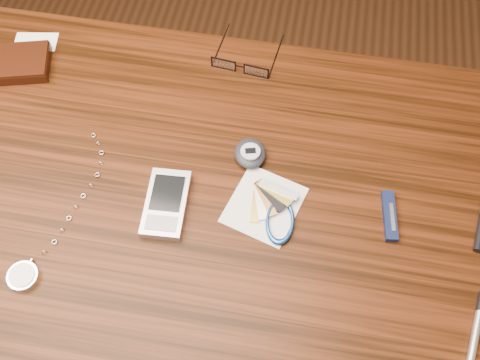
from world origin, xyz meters
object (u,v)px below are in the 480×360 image
at_px(wallet_and_card, 20,63).
at_px(pedometer, 250,153).
at_px(pocket_knife, 390,216).
at_px(silver_pen, 476,330).
at_px(eyeglasses, 241,65).
at_px(pda_phone, 166,203).
at_px(notepad_keys, 272,211).
at_px(pocket_watch, 26,271).
at_px(desk, 191,232).

xyz_separation_m(wallet_and_card, pedometer, (0.43, -0.12, -0.00)).
relative_size(pocket_knife, silver_pen, 0.64).
bearing_deg(eyeglasses, silver_pen, -45.63).
bearing_deg(pda_phone, notepad_keys, 6.10).
distance_m(pedometer, pocket_knife, 0.23).
relative_size(pda_phone, silver_pen, 0.90).
xyz_separation_m(eyeglasses, pedometer, (0.05, -0.18, -0.00)).
distance_m(wallet_and_card, silver_pen, 0.84).
bearing_deg(pocket_watch, wallet_and_card, 112.77).
relative_size(wallet_and_card, pocket_watch, 0.52).
height_order(desk, notepad_keys, notepad_keys).
bearing_deg(pda_phone, eyeglasses, 77.63).
bearing_deg(silver_pen, desk, 164.29).
distance_m(pocket_watch, pedometer, 0.37).
distance_m(pda_phone, silver_pen, 0.46).
relative_size(pda_phone, notepad_keys, 0.86).
xyz_separation_m(desk, notepad_keys, (0.13, 0.01, 0.11)).
bearing_deg(desk, eyeglasses, 82.69).
xyz_separation_m(pocket_watch, pedometer, (0.28, 0.25, 0.00)).
bearing_deg(silver_pen, pocket_watch, -177.44).
relative_size(desk, silver_pen, 7.79).
bearing_deg(desk, wallet_and_card, 148.13).
xyz_separation_m(pocket_watch, notepad_keys, (0.33, 0.15, -0.00)).
bearing_deg(pda_phone, pocket_watch, -140.59).
distance_m(wallet_and_card, pda_phone, 0.39).
distance_m(eyeglasses, pda_phone, 0.29).
distance_m(desk, notepad_keys, 0.17).
height_order(notepad_keys, pocket_knife, notepad_keys).
bearing_deg(silver_pen, pda_phone, 166.27).
distance_m(wallet_and_card, notepad_keys, 0.52).
height_order(wallet_and_card, eyeglasses, eyeglasses).
bearing_deg(silver_pen, pedometer, 147.31).
distance_m(notepad_keys, silver_pen, 0.32).
relative_size(eyeglasses, pocket_knife, 1.44).
xyz_separation_m(desk, pocket_knife, (0.30, 0.03, 0.11)).
xyz_separation_m(pedometer, silver_pen, (0.34, -0.22, -0.01)).
height_order(desk, wallet_and_card, wallet_and_card).
distance_m(wallet_and_card, eyeglasses, 0.39).
bearing_deg(wallet_and_card, pda_phone, -35.10).
bearing_deg(pedometer, pda_phone, -135.04).
bearing_deg(desk, pocket_knife, 5.83).
height_order(desk, pocket_watch, pocket_watch).
bearing_deg(pocket_knife, pocket_watch, -160.39).
bearing_deg(pocket_watch, desk, 36.98).
relative_size(desk, pda_phone, 8.65).
height_order(desk, pocket_knife, pocket_knife).
bearing_deg(silver_pen, eyeglasses, 134.37).
relative_size(pocket_watch, notepad_keys, 2.04).
xyz_separation_m(pocket_watch, pda_phone, (0.17, 0.14, 0.00)).
height_order(desk, silver_pen, silver_pen).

